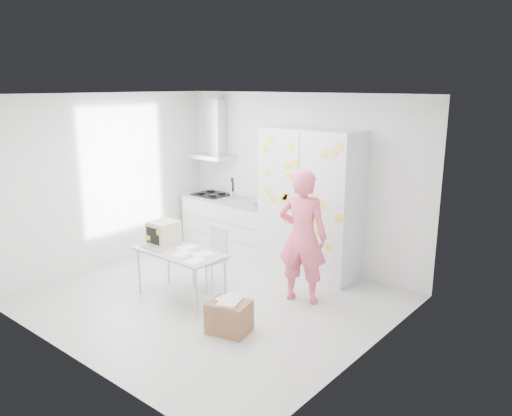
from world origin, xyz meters
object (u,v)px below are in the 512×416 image
Objects in this scene: chair at (213,253)px; person at (302,237)px; desk at (169,241)px; cardboard_box at (229,316)px.

person is at bearing 27.98° from chair.
chair is (-1.24, -0.41, -0.40)m from person.
person is at bearing 32.43° from desk.
desk is at bearing -108.87° from chair.
desk reaches higher than chair.
person is 2.04× the size of chair.
cardboard_box is (1.09, -0.85, -0.30)m from chair.
person is 1.37m from chair.
person is 1.45m from cardboard_box.
person reaches higher than chair.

